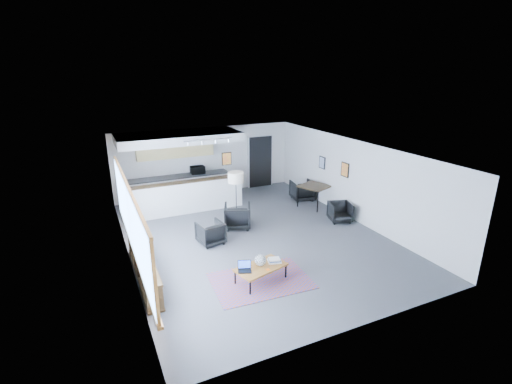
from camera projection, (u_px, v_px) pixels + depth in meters
name	position (u px, v px, depth m)	size (l,w,h in m)	color
room	(254.00, 195.00, 10.51)	(7.02, 9.02, 2.62)	#48484B
window	(131.00, 221.00, 8.30)	(0.10, 5.95, 1.66)	#8CBFFF
console	(144.00, 267.00, 8.59)	(0.35, 3.00, 0.80)	#322211
kitchenette	(180.00, 167.00, 13.19)	(4.20, 1.96, 2.60)	white
doorway	(260.00, 161.00, 15.30)	(1.10, 0.12, 2.15)	black
track_light	(208.00, 141.00, 11.77)	(1.60, 0.07, 0.15)	silver
wall_art_lower	(345.00, 170.00, 12.16)	(0.03, 0.38, 0.48)	black
wall_art_upper	(322.00, 163.00, 13.29)	(0.03, 0.34, 0.44)	black
kilim_rug	(261.00, 281.00, 8.63)	(2.34, 1.67, 0.01)	#61374C
coffee_table	(261.00, 267.00, 8.52)	(1.30, 0.91, 0.38)	brown
laptop	(245.00, 268.00, 8.34)	(0.36, 0.33, 0.21)	black
ceramic_pot	(260.00, 260.00, 8.51)	(0.27, 0.27, 0.27)	gray
book_stack	(274.00, 260.00, 8.70)	(0.36, 0.32, 0.10)	silver
coaster	(268.00, 270.00, 8.37)	(0.10, 0.10, 0.01)	#E5590C
armchair_left	(211.00, 232.00, 10.40)	(0.68, 0.63, 0.70)	black
armchair_right	(237.00, 215.00, 11.45)	(0.79, 0.74, 0.81)	black
floor_lamp	(236.00, 179.00, 11.34)	(0.50, 0.50, 1.71)	black
dining_table	(315.00, 187.00, 13.09)	(1.22, 1.22, 0.79)	#322211
dining_chair_near	(340.00, 213.00, 11.93)	(0.57, 0.54, 0.59)	black
dining_chair_far	(302.00, 191.00, 13.92)	(0.66, 0.62, 0.68)	black
microwave	(197.00, 169.00, 13.96)	(0.52, 0.29, 0.35)	black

